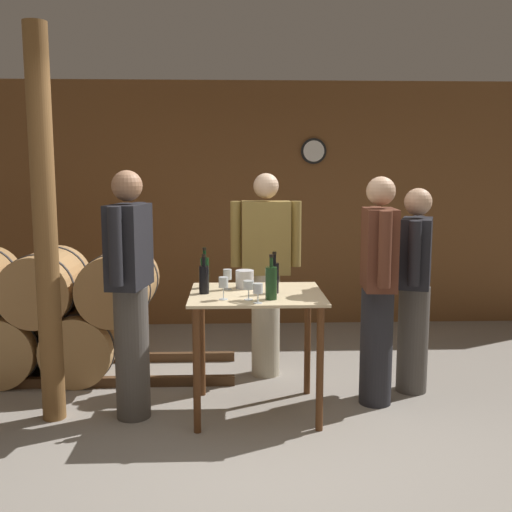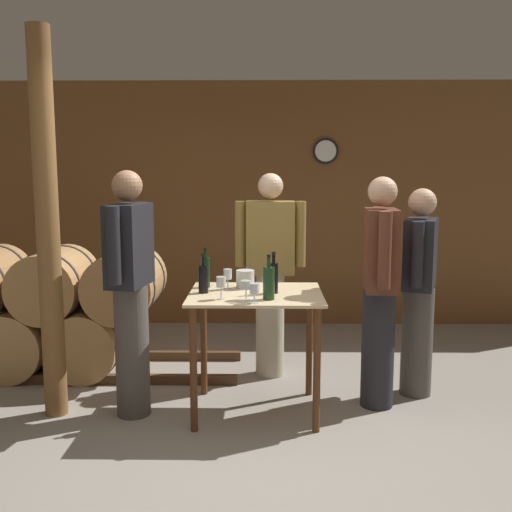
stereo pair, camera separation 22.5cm
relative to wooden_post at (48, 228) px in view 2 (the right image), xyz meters
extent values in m
plane|color=gray|center=(1.51, -0.41, -1.35)|extent=(14.00, 14.00, 0.00)
cube|color=brown|center=(1.51, 2.59, 0.00)|extent=(8.40, 0.05, 2.70)
cylinder|color=black|center=(2.17, 2.55, 0.59)|extent=(0.28, 0.03, 0.28)
cylinder|color=white|center=(2.17, 2.53, 0.59)|extent=(0.23, 0.01, 0.23)
cube|color=#4C331E|center=(-0.60, 0.60, -1.31)|extent=(3.77, 0.06, 0.08)
cube|color=#4C331E|center=(-0.60, 1.23, -1.31)|extent=(3.77, 0.06, 0.08)
cylinder|color=tan|center=(-0.60, 0.92, -1.06)|extent=(0.58, 0.79, 0.58)
cylinder|color=#38383D|center=(-0.60, 0.68, -1.06)|extent=(0.60, 0.03, 0.60)
cylinder|color=#38383D|center=(-0.60, 1.15, -1.06)|extent=(0.60, 0.03, 0.60)
cylinder|color=tan|center=(0.01, 0.92, -1.06)|extent=(0.58, 0.79, 0.58)
cylinder|color=#38383D|center=(0.01, 0.68, -1.06)|extent=(0.60, 0.03, 0.60)
cylinder|color=#38383D|center=(0.01, 1.15, -1.06)|extent=(0.60, 0.03, 0.60)
cylinder|color=#AD7F4C|center=(-0.30, 0.92, -0.57)|extent=(0.58, 0.79, 0.58)
cylinder|color=#38383D|center=(-0.30, 0.68, -0.57)|extent=(0.60, 0.03, 0.60)
cylinder|color=#38383D|center=(-0.30, 1.15, -0.57)|extent=(0.60, 0.03, 0.60)
cylinder|color=#AD7F4C|center=(0.31, 0.92, -0.57)|extent=(0.58, 0.79, 0.58)
cylinder|color=#38383D|center=(0.31, 0.68, -0.57)|extent=(0.60, 0.03, 0.60)
cylinder|color=#38383D|center=(0.31, 1.15, -0.57)|extent=(0.60, 0.03, 0.60)
cube|color=beige|center=(1.44, 0.06, -0.48)|extent=(0.94, 0.79, 0.02)
cylinder|color=#593319|center=(1.03, -0.28, -0.92)|extent=(0.05, 0.05, 0.86)
cylinder|color=#593319|center=(1.85, -0.28, -0.92)|extent=(0.05, 0.05, 0.86)
cylinder|color=#593319|center=(1.03, 0.40, -0.92)|extent=(0.05, 0.05, 0.86)
cylinder|color=#593319|center=(1.85, 0.40, -0.92)|extent=(0.05, 0.05, 0.86)
cylinder|color=brown|center=(0.00, 0.00, 0.00)|extent=(0.16, 0.16, 2.70)
cylinder|color=black|center=(1.06, 0.26, -0.36)|extent=(0.07, 0.07, 0.22)
cylinder|color=black|center=(1.06, 0.26, -0.21)|extent=(0.02, 0.02, 0.08)
cylinder|color=black|center=(1.06, 0.26, -0.18)|extent=(0.03, 0.03, 0.02)
cylinder|color=black|center=(1.07, 0.06, -0.37)|extent=(0.07, 0.07, 0.20)
cylinder|color=black|center=(1.07, 0.06, -0.23)|extent=(0.02, 0.02, 0.08)
cylinder|color=black|center=(1.07, 0.06, -0.20)|extent=(0.03, 0.03, 0.02)
cylinder|color=#193819|center=(1.53, -0.15, -0.36)|extent=(0.08, 0.08, 0.22)
cylinder|color=#193819|center=(1.53, -0.15, -0.21)|extent=(0.02, 0.02, 0.09)
cylinder|color=black|center=(1.53, -0.15, -0.17)|extent=(0.03, 0.03, 0.02)
cylinder|color=black|center=(1.56, 0.05, -0.36)|extent=(0.06, 0.06, 0.22)
cylinder|color=black|center=(1.56, 0.05, -0.21)|extent=(0.02, 0.02, 0.08)
cylinder|color=black|center=(1.56, 0.05, -0.18)|extent=(0.03, 0.03, 0.02)
cylinder|color=silver|center=(1.21, -0.15, -0.47)|extent=(0.06, 0.06, 0.00)
cylinder|color=silver|center=(1.21, -0.15, -0.42)|extent=(0.01, 0.01, 0.08)
cylinder|color=silver|center=(1.21, -0.15, -0.35)|extent=(0.06, 0.06, 0.07)
cylinder|color=silver|center=(1.23, 0.19, -0.47)|extent=(0.06, 0.06, 0.00)
cylinder|color=silver|center=(1.23, 0.19, -0.43)|extent=(0.01, 0.01, 0.07)
cylinder|color=silver|center=(1.23, 0.19, -0.36)|extent=(0.06, 0.06, 0.07)
cylinder|color=silver|center=(1.38, -0.16, -0.47)|extent=(0.06, 0.06, 0.00)
cylinder|color=silver|center=(1.38, -0.16, -0.43)|extent=(0.01, 0.01, 0.07)
cylinder|color=silver|center=(1.38, -0.16, -0.37)|extent=(0.07, 0.07, 0.06)
cylinder|color=silver|center=(1.44, -0.27, -0.47)|extent=(0.06, 0.06, 0.00)
cylinder|color=silver|center=(1.44, -0.27, -0.43)|extent=(0.01, 0.01, 0.06)
cylinder|color=silver|center=(1.44, -0.27, -0.37)|extent=(0.06, 0.06, 0.07)
cylinder|color=silver|center=(1.36, 0.23, -0.40)|extent=(0.13, 0.13, 0.13)
cylinder|color=#232328|center=(2.34, 0.18, -0.91)|extent=(0.24, 0.24, 0.88)
cube|color=#592D1E|center=(2.34, 0.18, -0.18)|extent=(0.25, 0.42, 0.59)
sphere|color=tan|center=(2.34, 0.18, 0.24)|extent=(0.21, 0.21, 0.21)
cylinder|color=#592D1E|center=(2.36, 0.43, -0.15)|extent=(0.09, 0.09, 0.53)
cylinder|color=#592D1E|center=(2.32, -0.06, -0.15)|extent=(0.09, 0.09, 0.53)
cylinder|color=#B7AD93|center=(1.55, 0.85, -0.91)|extent=(0.24, 0.24, 0.88)
cube|color=olive|center=(1.55, 0.85, -0.17)|extent=(0.40, 0.22, 0.61)
sphere|color=beige|center=(1.55, 0.85, 0.26)|extent=(0.21, 0.21, 0.21)
cylinder|color=olive|center=(1.80, 0.85, -0.14)|extent=(0.09, 0.09, 0.55)
cylinder|color=olive|center=(1.30, 0.85, -0.14)|extent=(0.09, 0.09, 0.55)
cylinder|color=#4C4742|center=(0.56, 0.00, -0.88)|extent=(0.24, 0.24, 0.94)
cube|color=black|center=(0.56, 0.00, -0.12)|extent=(0.29, 0.43, 0.57)
sphere|color=#9E7051|center=(0.56, 0.00, 0.29)|extent=(0.21, 0.21, 0.21)
cylinder|color=black|center=(0.52, -0.24, -0.09)|extent=(0.09, 0.09, 0.51)
cylinder|color=black|center=(0.60, 0.25, -0.09)|extent=(0.09, 0.09, 0.51)
cylinder|color=#4C4742|center=(2.69, 0.42, -0.93)|extent=(0.24, 0.24, 0.85)
cube|color=black|center=(2.69, 0.42, -0.24)|extent=(0.34, 0.45, 0.53)
sphere|color=tan|center=(2.69, 0.42, 0.15)|extent=(0.21, 0.21, 0.21)
cylinder|color=black|center=(2.77, 0.66, -0.21)|extent=(0.09, 0.09, 0.48)
cylinder|color=black|center=(2.60, 0.19, -0.21)|extent=(0.09, 0.09, 0.48)
camera|label=1|loc=(1.28, -4.09, 0.41)|focal=42.00mm
camera|label=2|loc=(1.50, -4.10, 0.41)|focal=42.00mm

